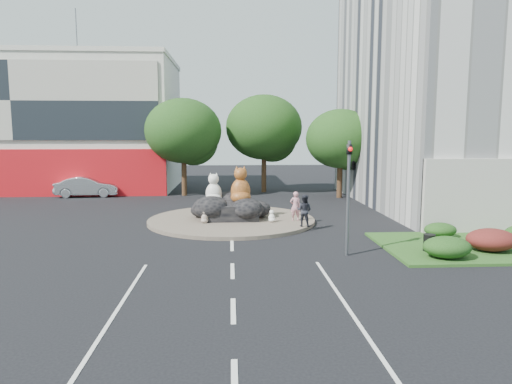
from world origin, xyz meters
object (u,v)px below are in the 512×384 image
kitten_calico (205,216)px  pedestrian_pink (295,206)px  cat_white (214,188)px  parked_car (87,187)px  cat_tabby (241,185)px  litter_bin (429,243)px  kitten_white (272,216)px  pedestrian_dark (304,210)px

kitten_calico → pedestrian_pink: bearing=32.4°
kitten_calico → pedestrian_pink: pedestrian_pink is taller
cat_white → kitten_calico: (-0.48, -1.50, -1.44)m
parked_car → cat_tabby: bearing=-136.7°
pedestrian_pink → litter_bin: bearing=121.9°
kitten_white → pedestrian_dark: pedestrian_dark is taller
cat_white → parked_car: cat_white is taller
kitten_calico → pedestrian_dark: size_ratio=0.45×
pedestrian_dark → litter_bin: 7.13m
pedestrian_pink → pedestrian_dark: size_ratio=0.97×
kitten_calico → litter_bin: (10.29, -6.59, -0.11)m
kitten_white → parked_car: (-14.42, 12.96, 0.28)m
cat_white → cat_tabby: cat_tabby is taller
kitten_white → parked_car: size_ratio=0.14×
cat_tabby → kitten_white: size_ratio=3.13×
pedestrian_pink → pedestrian_dark: pedestrian_dark is taller
cat_tabby → litter_bin: cat_tabby is taller
pedestrian_pink → litter_bin: pedestrian_pink is taller
cat_white → parked_car: size_ratio=0.36×
pedestrian_pink → kitten_white: bearing=9.6°
pedestrian_dark → litter_bin: pedestrian_dark is taller
kitten_calico → pedestrian_pink: (5.29, 0.40, 0.46)m
cat_white → litter_bin: size_ratio=2.51×
pedestrian_pink → parked_car: bearing=-42.2°
cat_tabby → litter_bin: bearing=-49.7°
cat_white → litter_bin: bearing=-26.7°
pedestrian_dark → litter_bin: size_ratio=2.39×
pedestrian_dark → pedestrian_pink: bearing=-53.0°
cat_white → pedestrian_dark: size_ratio=1.05×
cat_white → cat_tabby: 1.64m
pedestrian_pink → kitten_calico: bearing=0.7°
pedestrian_dark → kitten_white: bearing=-10.7°
pedestrian_pink → pedestrian_dark: (0.25, -1.71, 0.03)m
litter_bin → kitten_white: bearing=133.9°
pedestrian_pink → cat_white: bearing=-16.5°
kitten_white → pedestrian_dark: 2.23m
cat_tabby → kitten_calico: size_ratio=2.85×
kitten_white → pedestrian_pink: bearing=7.6°
cat_white → kitten_calico: 2.13m
cat_white → pedestrian_dark: 5.87m
cat_white → litter_bin: (9.81, -8.09, -1.54)m
cat_tabby → kitten_calico: bearing=-151.5°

